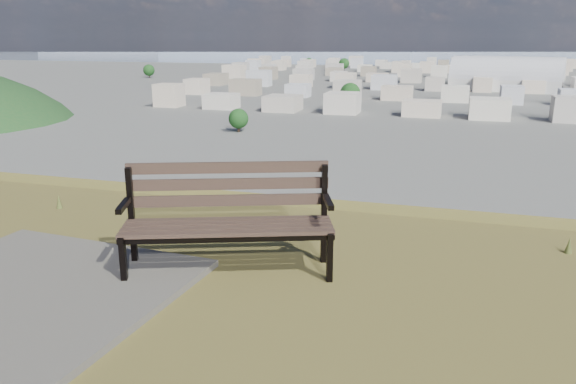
% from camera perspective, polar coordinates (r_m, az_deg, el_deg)
% --- Properties ---
extents(park_bench, '(2.09, 1.29, 1.04)m').
position_cam_1_polar(park_bench, '(5.47, -6.11, -2.13)').
color(park_bench, '#3D2E23').
rests_on(park_bench, hilltop_mesa).
extents(arena, '(57.27, 32.82, 22.75)m').
position_cam_1_polar(arena, '(316.10, 21.25, 10.55)').
color(arena, silver).
rests_on(arena, ground).
extents(city_blocks, '(395.00, 361.00, 7.00)m').
position_cam_1_polar(city_blocks, '(398.20, 16.87, 11.49)').
color(city_blocks, beige).
rests_on(city_blocks, ground).
extents(city_trees, '(406.52, 387.20, 9.98)m').
position_cam_1_polar(city_trees, '(323.99, 12.04, 11.26)').
color(city_trees, black).
rests_on(city_trees, ground).
extents(bay_water, '(2400.00, 700.00, 0.12)m').
position_cam_1_polar(bay_water, '(903.45, 17.10, 13.16)').
color(bay_water, '#7E8FA0').
rests_on(bay_water, ground).
extents(far_hills, '(2050.00, 340.00, 60.00)m').
position_cam_1_polar(far_hills, '(1407.34, 14.70, 15.00)').
color(far_hills, '#8893A9').
rests_on(far_hills, ground).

